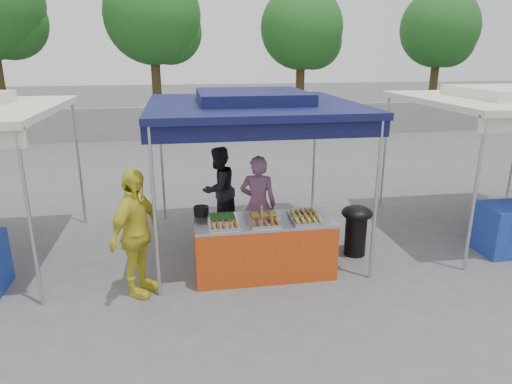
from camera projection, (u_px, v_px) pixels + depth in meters
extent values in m
plane|color=#545456|center=(263.00, 270.00, 6.88)|extent=(80.00, 80.00, 0.00)
cube|color=slate|center=(210.00, 122.00, 17.06)|extent=(40.00, 0.25, 1.20)
cylinder|color=#B0B0B7|center=(155.00, 215.00, 5.83)|extent=(0.05, 0.05, 2.30)
cylinder|color=#B0B0B7|center=(376.00, 203.00, 6.31)|extent=(0.05, 0.05, 2.30)
cylinder|color=#B0B0B7|center=(162.00, 162.00, 8.66)|extent=(0.05, 0.05, 2.30)
cylinder|color=#B0B0B7|center=(314.00, 156.00, 9.13)|extent=(0.05, 0.05, 2.30)
cube|color=#0F123D|center=(252.00, 105.00, 7.13)|extent=(3.20, 3.20, 0.10)
cube|color=#0F123D|center=(252.00, 97.00, 7.09)|extent=(1.65, 1.65, 0.18)
cube|color=#0F123D|center=(270.00, 131.00, 5.76)|extent=(3.20, 0.04, 0.25)
cylinder|color=#B0B0B7|center=(30.00, 222.00, 5.59)|extent=(0.05, 0.05, 2.30)
cylinder|color=#B0B0B7|center=(79.00, 165.00, 8.42)|extent=(0.05, 0.05, 2.30)
cylinder|color=#B0B0B7|center=(474.00, 197.00, 6.54)|extent=(0.05, 0.05, 2.30)
cylinder|color=#B0B0B7|center=(384.00, 153.00, 9.37)|extent=(0.05, 0.05, 2.30)
cube|color=beige|center=(510.00, 100.00, 7.84)|extent=(3.20, 3.20, 0.10)
cube|color=beige|center=(511.00, 93.00, 7.80)|extent=(1.65, 1.65, 0.18)
sphere|color=#1F581D|center=(10.00, 22.00, 16.60)|extent=(2.69, 2.69, 2.69)
cylinder|color=#3D2C17|center=(156.00, 82.00, 17.87)|extent=(0.36, 0.36, 3.98)
sphere|color=#1F581D|center=(152.00, 15.00, 17.14)|extent=(3.64, 3.64, 3.64)
sphere|color=#1F581D|center=(169.00, 32.00, 17.59)|extent=(2.50, 2.50, 2.50)
cylinder|color=#3D2C17|center=(300.00, 84.00, 19.00)|extent=(0.36, 0.36, 3.63)
sphere|color=#1F581D|center=(302.00, 28.00, 18.34)|extent=(3.32, 3.32, 3.32)
sphere|color=#1F581D|center=(314.00, 41.00, 18.78)|extent=(2.28, 2.28, 2.28)
cylinder|color=#3D2C17|center=(434.00, 81.00, 20.51)|extent=(0.36, 0.36, 3.69)
sphere|color=#1F581D|center=(440.00, 28.00, 19.84)|extent=(3.37, 3.37, 3.37)
sphere|color=#1F581D|center=(448.00, 41.00, 20.28)|extent=(2.32, 2.32, 2.32)
cube|color=#B63A10|center=(264.00, 248.00, 6.67)|extent=(2.00, 0.80, 0.81)
cube|color=#B0B0B7|center=(264.00, 221.00, 6.54)|extent=(2.00, 0.80, 0.04)
cube|color=#BCBCC0|center=(224.00, 226.00, 6.21)|extent=(0.42, 0.30, 0.05)
cube|color=brown|center=(224.00, 224.00, 6.20)|extent=(0.35, 0.25, 0.02)
cube|color=#BCBCC0|center=(265.00, 224.00, 6.31)|extent=(0.42, 0.30, 0.05)
cube|color=brown|center=(265.00, 221.00, 6.30)|extent=(0.35, 0.25, 0.02)
cube|color=#BCBCC0|center=(307.00, 221.00, 6.39)|extent=(0.42, 0.30, 0.05)
cube|color=#A48138|center=(307.00, 219.00, 6.38)|extent=(0.35, 0.25, 0.02)
cube|color=#BCBCC0|center=(222.00, 218.00, 6.51)|extent=(0.42, 0.30, 0.05)
cube|color=#20521C|center=(222.00, 216.00, 6.50)|extent=(0.35, 0.25, 0.02)
cube|color=#BCBCC0|center=(264.00, 216.00, 6.59)|extent=(0.42, 0.30, 0.05)
cube|color=gold|center=(264.00, 214.00, 6.58)|extent=(0.35, 0.25, 0.02)
cube|color=#BCBCC0|center=(303.00, 214.00, 6.67)|extent=(0.42, 0.30, 0.05)
cube|color=#A48138|center=(303.00, 212.00, 6.66)|extent=(0.35, 0.25, 0.02)
cylinder|color=black|center=(201.00, 211.00, 6.70)|extent=(0.22, 0.22, 0.13)
cylinder|color=#B0B0B7|center=(262.00, 221.00, 6.33)|extent=(0.07, 0.07, 0.09)
cylinder|color=black|center=(355.00, 235.00, 7.32)|extent=(0.34, 0.34, 0.66)
ellipsoid|color=black|center=(357.00, 213.00, 7.21)|extent=(0.49, 0.49, 0.22)
cube|color=#122798|center=(238.00, 250.00, 7.22)|extent=(0.50, 0.35, 0.30)
cube|color=#122798|center=(269.00, 248.00, 7.31)|extent=(0.48, 0.34, 0.29)
cube|color=#122798|center=(269.00, 231.00, 7.23)|extent=(0.45, 0.32, 0.27)
imported|color=#815272|center=(258.00, 204.00, 7.33)|extent=(0.67, 0.54, 1.61)
imported|color=black|center=(219.00, 189.00, 8.25)|extent=(0.95, 0.94, 1.54)
imported|color=gold|center=(136.00, 234.00, 5.98)|extent=(0.86, 1.10, 1.74)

